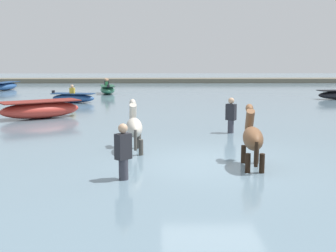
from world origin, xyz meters
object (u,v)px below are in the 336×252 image
Objects in this scene: horse_lead_bay at (252,140)px; boat_distant_west at (107,89)px; boat_near_starboard at (40,110)px; boat_mid_outer at (73,98)px; person_wading_close at (123,160)px; boat_mid_channel at (6,86)px; horse_trailing_pinto at (134,129)px; person_wading_mid at (231,120)px.

horse_lead_bay reaches higher than boat_distant_west.
boat_near_starboard is (-1.34, -11.96, 0.06)m from boat_distant_west.
boat_distant_west is 1.05× the size of boat_mid_outer.
boat_near_starboard is at bearing -96.40° from boat_distant_west.
person_wading_close is (4.10, -15.58, 0.16)m from boat_mid_outer.
horse_lead_bay is 0.60× the size of boat_mid_channel.
horse_lead_bay is 0.73× the size of boat_mid_outer.
boat_near_starboard is at bearing 114.35° from person_wading_close.
boat_mid_outer is 0.82× the size of boat_mid_channel.
boat_mid_channel reaches higher than boat_near_starboard.
horse_trailing_pinto is at bearing -63.32° from boat_mid_channel.
horse_lead_bay reaches higher than boat_mid_channel.
person_wading_close is 1.00× the size of person_wading_mid.
boat_mid_outer is 16.11m from person_wading_close.
person_wading_mid is at bearing -26.69° from boat_near_starboard.
boat_mid_channel is at bearing 116.68° from horse_trailing_pinto.
person_wading_mid is (3.11, 5.65, 0.00)m from person_wading_close.
horse_lead_bay is 3.08m from person_wading_close.
boat_near_starboard is 16.83m from boat_mid_channel.
horse_trailing_pinto is 0.71× the size of boat_mid_outer.
boat_mid_channel is at bearing 120.31° from horse_lead_bay.
person_wading_mid is at bearing 61.15° from person_wading_close.
horse_lead_bay is 21.08m from boat_distant_west.
horse_lead_bay is at bearing -92.68° from person_wading_mid.
boat_distant_west reaches higher than boat_near_starboard.
boat_near_starboard is at bearing 130.59° from horse_lead_bay.
boat_mid_channel is 27.08m from person_wading_close.
boat_mid_outer is 1.55× the size of person_wading_close.
horse_trailing_pinto is at bearing -72.00° from boat_mid_outer.
person_wading_close reaches higher than boat_near_starboard.
horse_trailing_pinto is at bearing 148.00° from horse_lead_bay.
boat_distant_west is (-2.94, 18.49, -0.32)m from horse_trailing_pinto.
boat_mid_outer is at bearing 88.82° from boat_near_starboard.
boat_distant_west is at bearing 99.03° from horse_trailing_pinto.
person_wading_close reaches higher than boat_mid_channel.
horse_lead_bay is 1.13× the size of person_wading_mid.
boat_mid_channel is at bearing 113.65° from boat_near_starboard.
person_wading_mid is at bearing -53.59° from boat_mid_channel.
boat_mid_outer is (-1.21, -5.71, -0.04)m from boat_distant_west.
boat_mid_outer is 11.47m from boat_mid_channel.
boat_mid_outer is (-6.99, 14.56, -0.38)m from horse_lead_bay.
horse_lead_bay is 3.35m from horse_trailing_pinto.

